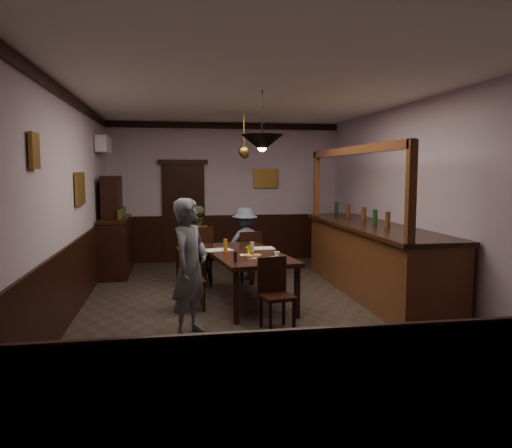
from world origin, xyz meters
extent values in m
cube|color=#2D2621|center=(0.00, 0.00, -0.01)|extent=(5.00, 8.00, 0.01)
cube|color=white|center=(0.00, 0.00, 3.00)|extent=(5.00, 8.00, 0.01)
cube|color=#BAA0B7|center=(0.00, 4.00, 1.50)|extent=(5.00, 0.01, 3.00)
cube|color=#BAA0B7|center=(0.00, -4.00, 1.50)|extent=(5.00, 0.01, 3.00)
cube|color=#BAA0B7|center=(-2.50, 0.00, 1.50)|extent=(0.01, 8.00, 3.00)
cube|color=#BAA0B7|center=(2.50, 0.00, 1.50)|extent=(0.01, 8.00, 3.00)
cube|color=black|center=(-0.08, 0.45, 0.72)|extent=(1.30, 2.32, 0.06)
cube|color=black|center=(-0.35, -0.62, 0.34)|extent=(0.07, 0.07, 0.69)
cube|color=black|center=(0.48, -0.50, 0.34)|extent=(0.07, 0.07, 0.69)
cube|color=black|center=(-0.64, 1.40, 0.34)|extent=(0.07, 0.07, 0.69)
cube|color=black|center=(0.19, 1.51, 0.34)|extent=(0.07, 0.07, 0.69)
cube|color=black|center=(-0.72, 1.72, 0.47)|extent=(0.52, 0.52, 0.05)
cube|color=black|center=(-0.68, 1.52, 0.76)|extent=(0.44, 0.12, 0.53)
cube|color=black|center=(-0.57, 1.93, 0.23)|extent=(0.04, 0.04, 0.45)
cube|color=black|center=(-0.92, 1.86, 0.23)|extent=(0.04, 0.04, 0.45)
cube|color=black|center=(-0.51, 1.58, 0.23)|extent=(0.04, 0.04, 0.45)
cube|color=black|center=(-0.86, 1.51, 0.23)|extent=(0.04, 0.04, 0.45)
cube|color=black|center=(0.17, 1.85, 0.42)|extent=(0.44, 0.44, 0.05)
cube|color=black|center=(0.20, 1.67, 0.67)|extent=(0.39, 0.09, 0.47)
cube|color=black|center=(0.31, 2.02, 0.20)|extent=(0.04, 0.04, 0.40)
cube|color=black|center=(0.00, 1.98, 0.20)|extent=(0.04, 0.04, 0.40)
cube|color=black|center=(0.35, 1.71, 0.20)|extent=(0.04, 0.04, 0.40)
cube|color=black|center=(0.04, 1.67, 0.20)|extent=(0.04, 0.04, 0.40)
cube|color=black|center=(0.12, -0.94, 0.41)|extent=(0.45, 0.45, 0.05)
cube|color=black|center=(0.09, -0.77, 0.66)|extent=(0.38, 0.11, 0.46)
cube|color=black|center=(0.00, -1.12, 0.20)|extent=(0.04, 0.04, 0.39)
cube|color=black|center=(0.30, -1.06, 0.20)|extent=(0.04, 0.04, 0.39)
cube|color=black|center=(-0.06, -0.82, 0.20)|extent=(0.04, 0.04, 0.39)
cube|color=black|center=(0.24, -0.76, 0.20)|extent=(0.04, 0.04, 0.39)
cube|color=black|center=(-0.89, 0.13, 0.41)|extent=(0.41, 0.41, 0.05)
cube|color=black|center=(-1.06, 0.11, 0.66)|extent=(0.07, 0.38, 0.45)
cube|color=black|center=(-0.72, -0.01, 0.20)|extent=(0.04, 0.04, 0.39)
cube|color=black|center=(-0.75, 0.29, 0.20)|extent=(0.04, 0.04, 0.39)
cube|color=black|center=(-1.03, -0.04, 0.20)|extent=(0.04, 0.04, 0.39)
cube|color=black|center=(-1.06, 0.27, 0.20)|extent=(0.04, 0.04, 0.39)
imported|color=slate|center=(-0.94, -0.94, 0.82)|extent=(0.64, 0.71, 1.64)
imported|color=#494E2F|center=(-0.74, 1.92, 0.68)|extent=(0.81, 0.74, 1.35)
imported|color=slate|center=(0.15, 2.04, 0.65)|extent=(0.94, 0.70, 1.30)
cube|color=silver|center=(-0.46, 0.72, 0.75)|extent=(0.49, 0.41, 0.01)
cube|color=silver|center=(0.22, 0.77, 0.75)|extent=(0.43, 0.32, 0.01)
cube|color=#F9FF5D|center=(-0.11, 0.21, 0.75)|extent=(0.17, 0.17, 0.00)
cylinder|color=white|center=(0.27, -0.10, 0.76)|extent=(0.15, 0.15, 0.01)
imported|color=white|center=(0.30, -0.09, 0.80)|extent=(0.09, 0.09, 0.07)
cylinder|color=white|center=(-0.04, -0.07, 0.76)|extent=(0.22, 0.22, 0.01)
torus|color=#C68C47|center=(-0.11, -0.09, 0.79)|extent=(0.13, 0.13, 0.04)
torus|color=#C68C47|center=(0.02, -0.07, 0.79)|extent=(0.13, 0.13, 0.04)
cylinder|color=yellow|center=(-0.04, 0.31, 0.81)|extent=(0.07, 0.07, 0.12)
cylinder|color=#BF721E|center=(-0.37, 0.49, 0.85)|extent=(0.06, 0.06, 0.20)
cylinder|color=silver|center=(0.04, 0.48, 0.82)|extent=(0.06, 0.06, 0.15)
cylinder|color=black|center=(-0.32, -0.33, 0.82)|extent=(0.04, 0.04, 0.14)
cube|color=black|center=(-2.20, 2.82, 0.50)|extent=(0.50, 1.41, 1.01)
cube|color=black|center=(-2.20, 2.82, 1.06)|extent=(0.48, 1.36, 0.08)
cube|color=black|center=(-2.25, 2.82, 1.46)|extent=(0.30, 0.91, 0.81)
cube|color=#522D16|center=(2.00, 0.59, 0.53)|extent=(0.87, 4.06, 1.06)
cube|color=black|center=(1.98, 0.59, 1.08)|extent=(0.97, 4.15, 0.06)
cube|color=#522D16|center=(1.61, 0.59, 2.27)|extent=(0.10, 3.96, 0.12)
cube|color=#522D16|center=(1.61, -1.34, 1.69)|extent=(0.10, 0.10, 1.26)
cube|color=#522D16|center=(1.61, 2.52, 1.69)|extent=(0.10, 0.10, 1.26)
cube|color=black|center=(-0.90, 3.95, 1.05)|extent=(0.90, 0.06, 2.10)
cube|color=white|center=(-2.38, 2.90, 2.45)|extent=(0.20, 0.85, 0.30)
cube|color=olive|center=(-2.46, -1.60, 2.15)|extent=(0.04, 0.28, 0.36)
cube|color=olive|center=(-2.46, 0.80, 1.70)|extent=(0.04, 0.62, 0.48)
cube|color=olive|center=(0.90, 3.96, 1.80)|extent=(0.55, 0.04, 0.42)
cylinder|color=black|center=(0.04, -0.35, 2.66)|extent=(0.02, 0.02, 0.68)
cone|color=black|center=(0.04, -0.35, 2.32)|extent=(0.56, 0.56, 0.22)
sphere|color=#FFD88C|center=(0.04, -0.35, 2.27)|extent=(0.12, 0.12, 0.12)
cylinder|color=#BF8C3F|center=(0.10, 1.78, 2.65)|extent=(0.02, 0.02, 0.70)
cone|color=#BF8C3F|center=(0.10, 1.78, 2.30)|extent=(0.20, 0.20, 0.22)
sphere|color=#FFD88C|center=(0.10, 1.78, 2.25)|extent=(0.12, 0.12, 0.12)
cylinder|color=#BF8C3F|center=(0.30, 3.08, 2.65)|extent=(0.02, 0.02, 0.70)
cone|color=#BF8C3F|center=(0.30, 3.08, 2.30)|extent=(0.20, 0.20, 0.22)
sphere|color=#FFD88C|center=(0.30, 3.08, 2.25)|extent=(0.12, 0.12, 0.12)
camera|label=1|loc=(-1.13, -6.82, 1.95)|focal=35.00mm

